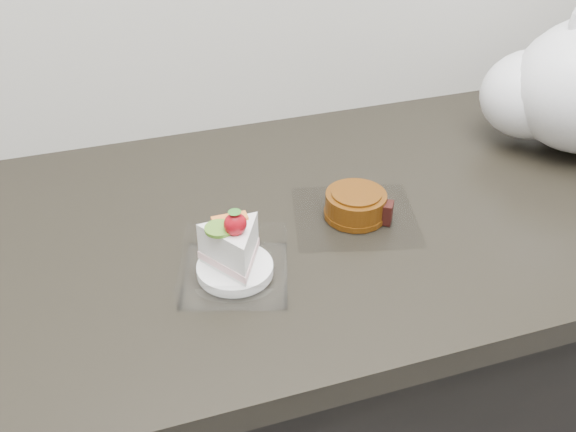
{
  "coord_description": "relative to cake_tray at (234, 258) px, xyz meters",
  "views": [
    {
      "loc": [
        -0.26,
        0.94,
        1.45
      ],
      "look_at": [
        -0.03,
        1.64,
        0.94
      ],
      "focal_mm": 40.0,
      "sensor_mm": 36.0,
      "label": 1
    }
  ],
  "objects": [
    {
      "name": "counter",
      "position": [
        0.13,
        0.11,
        -0.48
      ],
      "size": [
        2.04,
        0.64,
        0.9
      ],
      "color": "black",
      "rests_on": "ground"
    },
    {
      "name": "cake_tray",
      "position": [
        0.0,
        0.0,
        0.0
      ],
      "size": [
        0.17,
        0.17,
        0.11
      ],
      "rotation": [
        0.0,
        0.0,
        -0.3
      ],
      "color": "white",
      "rests_on": "counter"
    },
    {
      "name": "mooncake_wrap",
      "position": [
        0.2,
        0.08,
        -0.01
      ],
      "size": [
        0.22,
        0.21,
        0.04
      ],
      "rotation": [
        0.0,
        0.0,
        -0.08
      ],
      "color": "white",
      "rests_on": "counter"
    }
  ]
}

